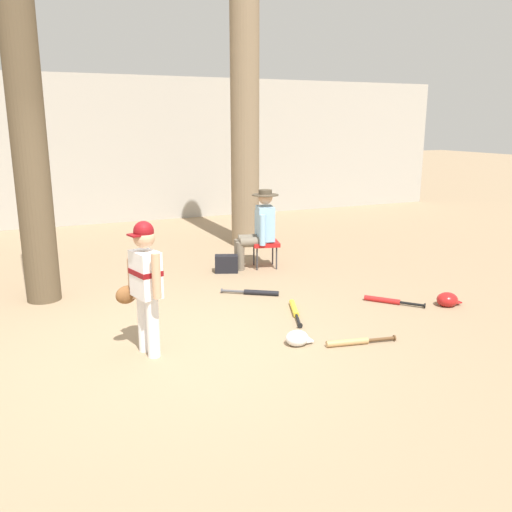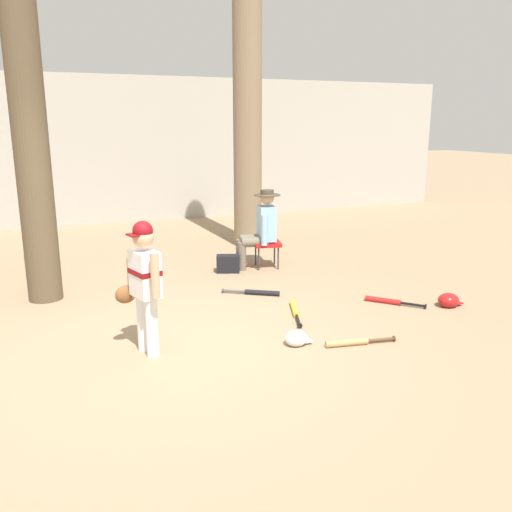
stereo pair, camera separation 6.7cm
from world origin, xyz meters
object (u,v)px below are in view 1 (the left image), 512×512
object	(u,v)px
tree_behind_spectator	(245,109)
bat_red_barrel	(387,301)
bat_wood_tan	(353,342)
batting_helmet_red	(447,300)
batting_helmet_white	(297,338)
bat_yellow_trainer	(295,310)
young_ballplayer	(145,280)
bat_black_composite	(257,292)
folding_stool	(265,244)
seated_spectator	(259,227)
handbag_beside_stool	(226,264)
tree_near_player	(28,135)

from	to	relation	value
tree_behind_spectator	bat_red_barrel	size ratio (longest dim) A/B	9.54
bat_red_barrel	bat_wood_tan	bearing A→B (deg)	-139.73
batting_helmet_red	batting_helmet_white	xyz separation A→B (m)	(-2.23, -0.34, -0.01)
bat_yellow_trainer	bat_wood_tan	distance (m)	1.07
young_ballplayer	bat_black_composite	distance (m)	2.21
bat_wood_tan	batting_helmet_red	distance (m)	1.81
batting_helmet_white	folding_stool	bearing A→B (deg)	72.28
bat_red_barrel	batting_helmet_white	size ratio (longest dim) A/B	2.15
bat_wood_tan	batting_helmet_red	world-z (taller)	batting_helmet_red
bat_yellow_trainer	bat_red_barrel	distance (m)	1.22
young_ballplayer	seated_spectator	distance (m)	3.35
young_ballplayer	bat_black_composite	size ratio (longest dim) A/B	1.93
seated_spectator	batting_helmet_white	bearing A→B (deg)	-105.84
handbag_beside_stool	bat_black_composite	xyz separation A→B (m)	(-0.01, -1.18, -0.10)
tree_behind_spectator	young_ballplayer	bearing A→B (deg)	-123.17
young_ballplayer	handbag_beside_stool	world-z (taller)	young_ballplayer
young_ballplayer	batting_helmet_white	world-z (taller)	young_ballplayer
tree_near_player	bat_wood_tan	world-z (taller)	tree_near_player
folding_stool	bat_yellow_trainer	xyz separation A→B (m)	(-0.51, -2.01, -0.33)
bat_wood_tan	bat_yellow_trainer	bearing A→B (deg)	95.98
tree_behind_spectator	young_ballplayer	xyz separation A→B (m)	(-2.66, -4.06, -1.65)
tree_near_player	tree_behind_spectator	bearing A→B (deg)	28.79
tree_near_player	bat_wood_tan	xyz separation A→B (m)	(2.81, -2.74, -2.00)
folding_stool	batting_helmet_red	xyz separation A→B (m)	(1.32, -2.52, -0.29)
tree_near_player	young_ballplayer	distance (m)	2.64
batting_helmet_red	batting_helmet_white	world-z (taller)	batting_helmet_red
folding_stool	batting_helmet_red	bearing A→B (deg)	-62.29
tree_near_player	bat_yellow_trainer	size ratio (longest dim) A/B	6.10
tree_near_player	folding_stool	distance (m)	3.63
bat_wood_tan	tree_near_player	bearing A→B (deg)	135.69
bat_red_barrel	tree_behind_spectator	bearing A→B (deg)	95.87
seated_spectator	bat_red_barrel	bearing A→B (deg)	-69.82
bat_yellow_trainer	bat_black_composite	distance (m)	0.81
bat_red_barrel	bat_black_composite	xyz separation A→B (m)	(-1.36, 0.93, -0.00)
folding_stool	handbag_beside_stool	distance (m)	0.69
tree_near_player	bat_red_barrel	size ratio (longest dim) A/B	7.99
bat_wood_tan	bat_black_composite	xyz separation A→B (m)	(-0.26, 1.86, -0.00)
seated_spectator	handbag_beside_stool	xyz separation A→B (m)	(-0.55, -0.06, -0.51)
seated_spectator	bat_red_barrel	size ratio (longest dim) A/B	2.02
bat_red_barrel	batting_helmet_red	world-z (taller)	batting_helmet_red
tree_near_player	bat_black_composite	bearing A→B (deg)	-18.96
handbag_beside_stool	bat_yellow_trainer	xyz separation A→B (m)	(0.14, -1.97, -0.10)
bat_yellow_trainer	bat_black_composite	xyz separation A→B (m)	(-0.15, 0.79, -0.00)
tree_behind_spectator	bat_black_composite	bearing A→B (deg)	-109.11
handbag_beside_stool	tree_near_player	bearing A→B (deg)	-173.29
bat_red_barrel	bat_yellow_trainer	bearing A→B (deg)	173.55
tree_behind_spectator	bat_black_composite	distance (m)	3.80
tree_behind_spectator	folding_stool	distance (m)	2.60
folding_stool	handbag_beside_stool	world-z (taller)	folding_stool
seated_spectator	bat_wood_tan	distance (m)	3.18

